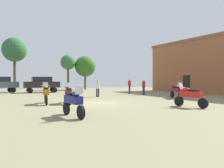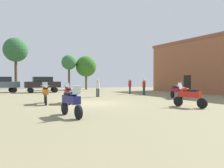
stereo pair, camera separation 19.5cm
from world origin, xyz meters
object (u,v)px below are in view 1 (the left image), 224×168
(person_1, at_px, (129,85))
(tree_4, at_px, (68,63))
(motorcycle_3, at_px, (190,96))
(motorcycle_1, at_px, (176,90))
(motorcycle_7, at_px, (46,93))
(tree_1, at_px, (85,66))
(person_3, at_px, (144,86))
(motorcycle_5, at_px, (73,101))
(car_3, at_px, (42,83))
(motorcycle_2, at_px, (68,93))
(tree_5, at_px, (14,50))
(person_2, at_px, (98,87))

(person_1, relative_size, tree_4, 0.32)
(person_1, height_order, tree_4, tree_4)
(motorcycle_3, bearing_deg, motorcycle_1, 39.11)
(motorcycle_7, relative_size, tree_1, 0.41)
(person_3, bearing_deg, motorcycle_5, 128.83)
(motorcycle_1, height_order, motorcycle_3, motorcycle_3)
(motorcycle_1, relative_size, person_1, 1.18)
(motorcycle_7, height_order, tree_4, tree_4)
(motorcycle_3, relative_size, car_3, 0.49)
(motorcycle_2, relative_size, motorcycle_3, 1.02)
(person_3, height_order, tree_4, tree_4)
(motorcycle_7, bearing_deg, tree_1, 70.63)
(motorcycle_3, bearing_deg, person_1, 60.88)
(motorcycle_2, height_order, motorcycle_7, motorcycle_7)
(motorcycle_3, bearing_deg, motorcycle_5, 165.98)
(motorcycle_5, relative_size, tree_5, 0.28)
(motorcycle_1, bearing_deg, tree_5, -44.29)
(motorcycle_1, bearing_deg, tree_4, -62.36)
(motorcycle_1, xyz_separation_m, tree_4, (-4.02, 19.71, 3.57))
(motorcycle_2, distance_m, person_2, 6.12)
(car_3, height_order, person_1, car_3)
(car_3, distance_m, person_2, 10.27)
(motorcycle_7, bearing_deg, motorcycle_5, -81.01)
(person_1, bearing_deg, car_3, 99.59)
(motorcycle_2, height_order, tree_5, tree_5)
(person_3, relative_size, tree_4, 0.31)
(person_2, relative_size, tree_1, 0.30)
(motorcycle_5, relative_size, person_1, 1.24)
(motorcycle_7, bearing_deg, tree_5, 100.09)
(motorcycle_2, height_order, person_2, person_2)
(person_1, distance_m, tree_5, 18.38)
(car_3, xyz_separation_m, person_3, (8.79, -9.76, -0.18))
(motorcycle_1, xyz_separation_m, tree_5, (-11.70, 20.60, 5.22))
(motorcycle_1, bearing_deg, motorcycle_3, 70.26)
(tree_1, distance_m, tree_4, 2.89)
(person_3, xyz_separation_m, tree_4, (-3.83, 15.03, 3.28))
(car_3, bearing_deg, motorcycle_7, 172.89)
(motorcycle_5, bearing_deg, person_3, -144.65)
(motorcycle_7, xyz_separation_m, person_2, (5.65, 3.99, 0.22))
(tree_4, bearing_deg, motorcycle_7, -110.62)
(motorcycle_3, height_order, tree_1, tree_1)
(motorcycle_7, relative_size, tree_5, 0.29)
(car_3, distance_m, tree_1, 9.75)
(motorcycle_5, xyz_separation_m, person_3, (10.89, 9.88, 0.28))
(car_3, bearing_deg, tree_1, -54.38)
(person_1, distance_m, person_3, 2.09)
(person_1, height_order, person_3, person_1)
(motorcycle_2, bearing_deg, motorcycle_5, -94.70)
(motorcycle_2, xyz_separation_m, person_2, (4.19, 4.45, 0.25))
(person_2, xyz_separation_m, tree_1, (4.31, 14.88, 2.79))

